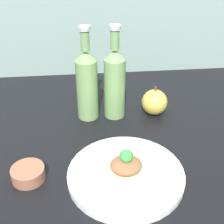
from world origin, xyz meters
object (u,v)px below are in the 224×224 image
Objects in this scene: cider_bottle_right at (115,82)px; plated_food at (126,166)px; cider_bottle_left at (87,83)px; dipping_bowl at (28,174)px; apple at (154,102)px; plate at (126,174)px.

plated_food is at bearing -90.63° from cider_bottle_right.
dipping_bowl is (-16.17, -27.67, -10.63)cm from cider_bottle_left.
plated_food is 1.64× the size of apple.
cider_bottle_right is at bearing 178.05° from apple.
cider_bottle_left is at bearing 105.69° from plated_food.
cider_bottle_right reaches higher than dipping_bowl.
plate is 0.98× the size of cider_bottle_right.
dipping_bowl is at bearing -144.51° from apple.
apple reaches higher than plate.
dipping_bowl is (-38.17, -27.22, -2.60)cm from apple.
plated_food is 24.77cm from dipping_bowl.
plated_food is 31.06cm from cider_bottle_right.
dipping_bowl is at bearing 174.80° from plated_food.
apple is (13.61, 29.46, 0.34)cm from plated_food.
plate is 31.89cm from cider_bottle_right.
plate is 1.77× the size of plated_food.
cider_bottle_left is at bearing 178.82° from apple.
plate is at bearing -5.20° from dipping_bowl.
cider_bottle_left is 1.00× the size of cider_bottle_right.
dipping_bowl is at bearing -131.97° from cider_bottle_right.
dipping_bowl is (-24.57, 2.23, 0.43)cm from plate.
cider_bottle_left is 23.43cm from apple.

